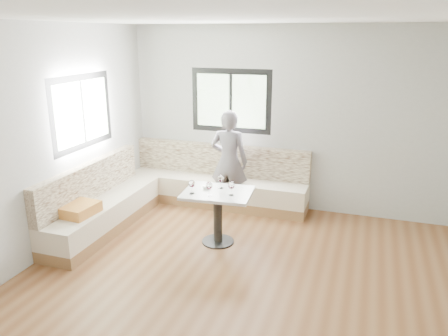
# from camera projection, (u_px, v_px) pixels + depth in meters

# --- Properties ---
(room) EXTENTS (5.01, 5.01, 2.81)m
(room) POSITION_uv_depth(u_px,v_px,m) (235.00, 161.00, 4.45)
(room) COLOR brown
(room) RESTS_ON ground
(banquette) EXTENTS (2.90, 2.80, 0.95)m
(banquette) POSITION_uv_depth(u_px,v_px,m) (169.00, 194.00, 6.62)
(banquette) COLOR olive
(banquette) RESTS_ON ground
(table) EXTENTS (0.93, 0.75, 0.72)m
(table) POSITION_uv_depth(u_px,v_px,m) (218.00, 204.00, 5.66)
(table) COLOR black
(table) RESTS_ON ground
(person) EXTENTS (0.59, 0.40, 1.58)m
(person) POSITION_uv_depth(u_px,v_px,m) (229.00, 161.00, 6.66)
(person) COLOR slate
(person) RESTS_ON ground
(olive_ramekin) EXTENTS (0.11, 0.11, 0.04)m
(olive_ramekin) POSITION_uv_depth(u_px,v_px,m) (207.00, 187.00, 5.72)
(olive_ramekin) COLOR white
(olive_ramekin) RESTS_ON table
(wine_glass_a) EXTENTS (0.08, 0.08, 0.18)m
(wine_glass_a) POSITION_uv_depth(u_px,v_px,m) (192.00, 184.00, 5.49)
(wine_glass_a) COLOR white
(wine_glass_a) RESTS_ON table
(wine_glass_b) EXTENTS (0.08, 0.08, 0.18)m
(wine_glass_b) POSITION_uv_depth(u_px,v_px,m) (209.00, 186.00, 5.42)
(wine_glass_b) COLOR white
(wine_glass_b) RESTS_ON table
(wine_glass_c) EXTENTS (0.08, 0.08, 0.18)m
(wine_glass_c) POSITION_uv_depth(u_px,v_px,m) (231.00, 186.00, 5.43)
(wine_glass_c) COLOR white
(wine_glass_c) RESTS_ON table
(wine_glass_d) EXTENTS (0.08, 0.08, 0.18)m
(wine_glass_d) POSITION_uv_depth(u_px,v_px,m) (221.00, 179.00, 5.68)
(wine_glass_d) COLOR white
(wine_glass_d) RESTS_ON table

